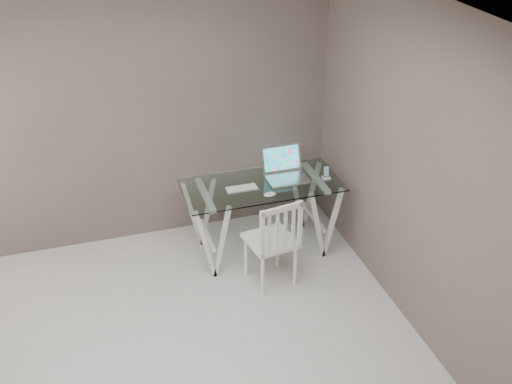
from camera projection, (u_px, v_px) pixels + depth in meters
room at (158, 193)px, 3.95m from camera, size 4.50×4.52×2.71m
desk at (261, 217)px, 6.24m from camera, size 1.50×0.70×0.75m
chair at (275, 239)px, 5.69m from camera, size 0.48×0.48×0.90m
laptop at (285, 170)px, 6.17m from camera, size 0.39×0.37×0.27m
keyboard at (242, 188)px, 5.98m from camera, size 0.31×0.13×0.01m
mouse at (270, 194)px, 5.85m from camera, size 0.11×0.07×0.04m
phone_dock at (326, 175)px, 6.14m from camera, size 0.07×0.07×0.13m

